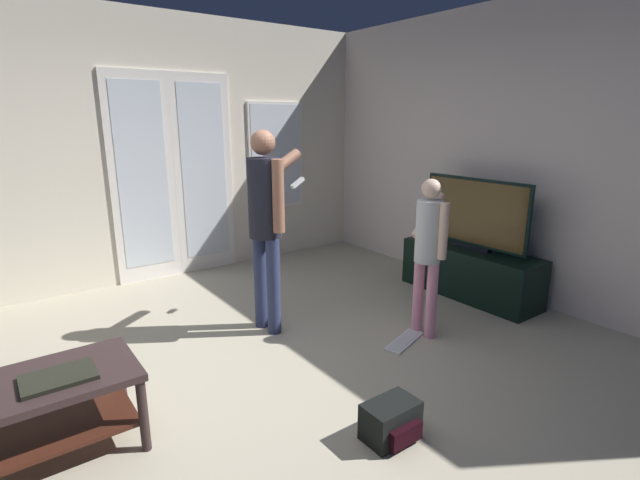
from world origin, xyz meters
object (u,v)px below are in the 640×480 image
(coffee_table, at_px, (40,403))
(laptop_closed, at_px, (58,377))
(tv_stand, at_px, (470,272))
(loose_keyboard, at_px, (404,341))
(person_child, at_px, (429,244))
(flat_screen_tv, at_px, (475,214))
(person_adult, at_px, (266,214))
(backpack, at_px, (391,421))

(coffee_table, relative_size, laptop_closed, 2.76)
(tv_stand, height_order, loose_keyboard, tv_stand)
(person_child, height_order, laptop_closed, person_child)
(tv_stand, relative_size, flat_screen_tv, 1.22)
(coffee_table, relative_size, loose_keyboard, 2.03)
(coffee_table, distance_m, flat_screen_tv, 3.72)
(coffee_table, distance_m, laptop_closed, 0.17)
(tv_stand, distance_m, person_child, 1.19)
(tv_stand, bearing_deg, person_adult, 165.50)
(person_adult, bearing_deg, backpack, -95.92)
(person_adult, distance_m, laptop_closed, 1.84)
(flat_screen_tv, bearing_deg, loose_keyboard, -164.84)
(backpack, height_order, laptop_closed, laptop_closed)
(person_adult, distance_m, loose_keyboard, 1.47)
(loose_keyboard, xyz_separation_m, laptop_closed, (-2.34, 0.13, 0.45))
(person_child, height_order, loose_keyboard, person_child)
(flat_screen_tv, xyz_separation_m, person_adult, (-1.98, 0.51, 0.15))
(flat_screen_tv, bearing_deg, person_adult, 165.59)
(person_adult, bearing_deg, loose_keyboard, -49.50)
(person_adult, relative_size, person_child, 1.28)
(person_adult, bearing_deg, tv_stand, -14.50)
(coffee_table, bearing_deg, laptop_closed, -29.31)
(backpack, bearing_deg, flat_screen_tv, 27.00)
(backpack, xyz_separation_m, loose_keyboard, (0.89, 0.75, -0.09))
(tv_stand, xyz_separation_m, laptop_closed, (-3.59, -0.21, 0.22))
(loose_keyboard, relative_size, laptop_closed, 1.36)
(coffee_table, height_order, laptop_closed, laptop_closed)
(flat_screen_tv, relative_size, laptop_closed, 3.33)
(backpack, relative_size, laptop_closed, 0.91)
(loose_keyboard, distance_m, laptop_closed, 2.39)
(person_adult, xyz_separation_m, laptop_closed, (-1.62, -0.72, -0.51))
(coffee_table, distance_m, person_adult, 1.95)
(flat_screen_tv, height_order, backpack, flat_screen_tv)
(tv_stand, height_order, laptop_closed, tv_stand)
(coffee_table, xyz_separation_m, backpack, (1.54, -0.93, -0.22))
(tv_stand, distance_m, loose_keyboard, 1.32)
(person_adult, relative_size, backpack, 5.30)
(flat_screen_tv, relative_size, person_child, 0.89)
(coffee_table, bearing_deg, flat_screen_tv, 2.52)
(coffee_table, relative_size, person_adult, 0.57)
(person_adult, height_order, person_child, person_adult)
(tv_stand, height_order, person_child, person_child)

